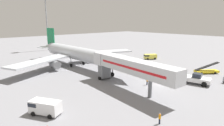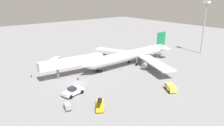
# 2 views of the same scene
# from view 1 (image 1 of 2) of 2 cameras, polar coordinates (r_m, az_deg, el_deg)

# --- Properties ---
(ground_plane) EXTENTS (300.00, 300.00, 0.00)m
(ground_plane) POSITION_cam_1_polar(r_m,az_deg,el_deg) (44.24, 13.75, -6.12)
(ground_plane) COLOR gray
(airplane_at_gate) EXTENTS (42.51, 45.78, 11.15)m
(airplane_at_gate) POSITION_cam_1_polar(r_m,az_deg,el_deg) (59.62, -10.03, 2.72)
(airplane_at_gate) COLOR silver
(airplane_at_gate) RESTS_ON ground
(jet_bridge) EXTENTS (5.23, 22.79, 6.46)m
(jet_bridge) POSITION_cam_1_polar(r_m,az_deg,el_deg) (39.43, 4.53, -0.82)
(jet_bridge) COLOR silver
(jet_bridge) RESTS_ON ground
(pushback_tug) EXTENTS (4.16, 6.77, 2.37)m
(pushback_tug) POSITION_cam_1_polar(r_m,az_deg,el_deg) (47.03, 23.54, -4.30)
(pushback_tug) COLOR white
(pushback_tug) RESTS_ON ground
(belt_loader_truck) EXTENTS (6.17, 5.22, 3.05)m
(belt_loader_truck) POSITION_cam_1_polar(r_m,az_deg,el_deg) (57.16, 26.17, -2.05)
(belt_loader_truck) COLOR yellow
(belt_loader_truck) RESTS_ON ground
(service_van_mid_left) EXTENTS (4.87, 4.04, 1.83)m
(service_van_mid_left) POSITION_cam_1_polar(r_m,az_deg,el_deg) (71.43, 11.17, 1.96)
(service_van_mid_left) COLOR #E5DB4C
(service_van_mid_left) RESTS_ON ground
(service_van_near_left) EXTENTS (4.07, 5.03, 2.16)m
(service_van_near_left) POSITION_cam_1_polar(r_m,az_deg,el_deg) (31.28, -19.36, -12.06)
(service_van_near_left) COLOR white
(service_van_near_left) RESTS_ON ground
(ground_crew_worker_foreground) EXTENTS (0.42, 0.42, 1.83)m
(ground_crew_worker_foreground) POSITION_cam_1_polar(r_m,az_deg,el_deg) (42.87, 10.36, -5.20)
(ground_crew_worker_foreground) COLOR #1E2333
(ground_crew_worker_foreground) RESTS_ON ground
(ground_crew_worker_midground) EXTENTS (0.32, 0.32, 1.62)m
(ground_crew_worker_midground) POSITION_cam_1_polar(r_m,az_deg,el_deg) (27.99, 13.93, -15.56)
(ground_crew_worker_midground) COLOR #1E2333
(ground_crew_worker_midground) RESTS_ON ground
(apron_light_mast) EXTENTS (2.40, 2.40, 23.98)m
(apron_light_mast) POSITION_cam_1_polar(r_m,az_deg,el_deg) (95.65, -18.92, 13.64)
(apron_light_mast) COLOR #93969B
(apron_light_mast) RESTS_ON ground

